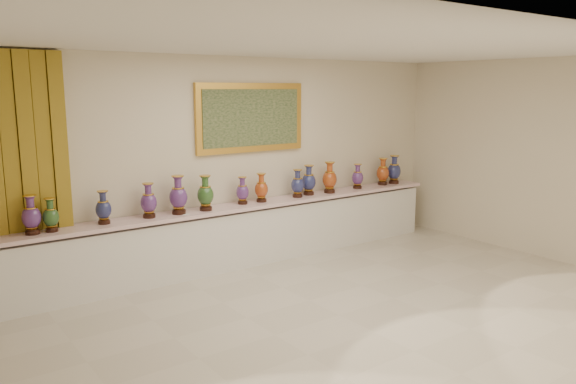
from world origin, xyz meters
The scene contains 18 objects.
ground centered at (0.00, 0.00, 0.00)m, with size 8.00×8.00×0.00m, color beige.
room centered at (-2.48, 2.44, 1.60)m, with size 8.00×8.00×8.00m.
counter centered at (0.00, 2.27, 0.44)m, with size 7.28×0.48×0.90m.
vase_1 centered at (-2.72, 2.24, 1.10)m, with size 0.27×0.27×0.46m.
vase_2 centered at (-2.51, 2.23, 1.08)m, with size 0.21×0.21×0.40m.
vase_3 centered at (-1.89, 2.26, 1.09)m, with size 0.22×0.22×0.41m.
vase_4 centered at (-1.31, 2.25, 1.10)m, with size 0.26×0.26×0.45m.
vase_5 centered at (-0.90, 2.23, 1.13)m, with size 0.27×0.27×0.52m.
vase_6 centered at (-0.51, 2.21, 1.12)m, with size 0.28×0.28×0.49m.
vase_7 centered at (0.13, 2.28, 1.08)m, with size 0.19×0.19×0.40m.
vase_8 centered at (0.43, 2.26, 1.09)m, with size 0.21×0.21×0.43m.
vase_9 centered at (1.08, 2.23, 1.09)m, with size 0.20×0.20×0.43m.
vase_10 centered at (1.34, 2.29, 1.11)m, with size 0.27×0.27×0.47m.
vase_11 centered at (1.72, 2.23, 1.12)m, with size 0.27×0.27×0.50m.
vase_12 centered at (2.36, 2.26, 1.08)m, with size 0.21×0.21×0.41m.
vase_13 centered at (2.96, 2.27, 1.11)m, with size 0.28×0.28×0.47m.
vase_14 centered at (3.22, 2.25, 1.12)m, with size 0.24×0.24×0.50m.
label_card centered at (-0.84, 2.13, 0.90)m, with size 0.10×0.06×0.00m, color white.
Camera 1 is at (-4.02, -4.53, 2.54)m, focal length 35.00 mm.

